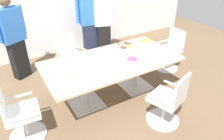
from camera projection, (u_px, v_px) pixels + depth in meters
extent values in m
cube|color=brown|center=(112.00, 95.00, 4.07)|extent=(10.00, 10.00, 0.01)
cube|color=#CCB793|center=(112.00, 61.00, 3.70)|extent=(2.40, 1.20, 0.04)
cube|color=silver|center=(86.00, 103.00, 3.82)|extent=(0.56, 0.56, 0.02)
cylinder|color=silver|center=(85.00, 87.00, 3.64)|extent=(0.09, 0.09, 0.69)
cube|color=silver|center=(135.00, 85.00, 4.30)|extent=(0.56, 0.56, 0.02)
cylinder|color=silver|center=(136.00, 71.00, 4.12)|extent=(0.09, 0.09, 0.69)
cylinder|color=silver|center=(75.00, 75.00, 4.66)|extent=(0.66, 0.66, 0.02)
cylinder|color=silver|center=(74.00, 66.00, 4.55)|extent=(0.05, 0.05, 0.41)
cube|color=white|center=(73.00, 57.00, 4.43)|extent=(0.57, 0.57, 0.06)
cube|color=white|center=(66.00, 44.00, 4.44)|extent=(0.43, 0.15, 0.42)
cube|color=silver|center=(81.00, 48.00, 4.52)|extent=(0.13, 0.36, 0.02)
cube|color=silver|center=(62.00, 56.00, 4.22)|extent=(0.13, 0.36, 0.02)
cylinder|color=silver|center=(29.00, 135.00, 3.19)|extent=(0.59, 0.59, 0.02)
cylinder|color=silver|center=(26.00, 124.00, 3.08)|extent=(0.05, 0.05, 0.41)
cube|color=white|center=(22.00, 112.00, 2.96)|extent=(0.50, 0.50, 0.06)
cube|color=white|center=(1.00, 103.00, 2.76)|extent=(0.08, 0.44, 0.42)
cube|color=silver|center=(19.00, 96.00, 3.09)|extent=(0.37, 0.06, 0.02)
cube|color=silver|center=(22.00, 117.00, 2.71)|extent=(0.37, 0.06, 0.02)
cylinder|color=silver|center=(162.00, 119.00, 3.46)|extent=(0.68, 0.68, 0.02)
cylinder|color=silver|center=(164.00, 110.00, 3.35)|extent=(0.05, 0.05, 0.41)
cube|color=white|center=(166.00, 98.00, 3.23)|extent=(0.58, 0.58, 0.06)
cube|color=white|center=(181.00, 91.00, 2.99)|extent=(0.43, 0.18, 0.42)
cube|color=silver|center=(159.00, 100.00, 3.01)|extent=(0.14, 0.36, 0.02)
cube|color=silver|center=(174.00, 85.00, 3.33)|extent=(0.14, 0.36, 0.02)
cylinder|color=silver|center=(166.00, 68.00, 4.94)|extent=(0.54, 0.54, 0.02)
cylinder|color=silver|center=(167.00, 59.00, 4.83)|extent=(0.05, 0.05, 0.41)
cube|color=white|center=(168.00, 50.00, 4.71)|extent=(0.46, 0.46, 0.06)
cube|color=white|center=(177.00, 38.00, 4.68)|extent=(0.04, 0.44, 0.42)
cube|color=silver|center=(177.00, 49.00, 4.47)|extent=(0.37, 0.03, 0.02)
cube|color=silver|center=(162.00, 42.00, 4.83)|extent=(0.37, 0.03, 0.02)
cube|color=black|center=(19.00, 59.00, 4.43)|extent=(0.38, 0.32, 0.83)
cube|color=blue|center=(10.00, 25.00, 4.04)|extent=(0.49, 0.39, 0.66)
sphere|color=brown|center=(4.00, 0.00, 3.80)|extent=(0.23, 0.23, 0.23)
cylinder|color=blue|center=(22.00, 20.00, 4.22)|extent=(0.11, 0.11, 0.59)
cube|color=#232842|center=(90.00, 40.00, 5.31)|extent=(0.35, 0.25, 0.84)
cube|color=blue|center=(89.00, 11.00, 4.93)|extent=(0.47, 0.29, 0.66)
cylinder|color=blue|center=(99.00, 8.00, 5.00)|extent=(0.09, 0.09, 0.60)
cylinder|color=blue|center=(77.00, 10.00, 4.83)|extent=(0.09, 0.09, 0.60)
cube|color=black|center=(104.00, 40.00, 5.33)|extent=(0.37, 0.30, 0.81)
cube|color=white|center=(103.00, 12.00, 4.96)|extent=(0.49, 0.35, 0.64)
cylinder|color=white|center=(114.00, 10.00, 4.99)|extent=(0.10, 0.10, 0.58)
cylinder|color=white|center=(92.00, 11.00, 4.90)|extent=(0.10, 0.10, 0.58)
cylinder|color=beige|center=(132.00, 61.00, 3.57)|extent=(0.21, 0.21, 0.08)
ellipsoid|color=#9E3D8E|center=(132.00, 59.00, 3.55)|extent=(0.18, 0.18, 0.07)
cylinder|color=beige|center=(146.00, 42.00, 4.25)|extent=(0.26, 0.26, 0.08)
ellipsoid|color=yellow|center=(146.00, 41.00, 4.23)|extent=(0.23, 0.23, 0.07)
cylinder|color=white|center=(125.00, 46.00, 4.18)|extent=(0.32, 0.32, 0.01)
torus|color=brown|center=(130.00, 44.00, 4.21)|extent=(0.11, 0.11, 0.03)
torus|color=brown|center=(126.00, 43.00, 4.27)|extent=(0.11, 0.11, 0.03)
torus|color=white|center=(122.00, 43.00, 4.25)|extent=(0.11, 0.11, 0.03)
torus|color=brown|center=(120.00, 44.00, 4.21)|extent=(0.11, 0.11, 0.03)
torus|color=tan|center=(120.00, 46.00, 4.14)|extent=(0.11, 0.11, 0.03)
torus|color=brown|center=(124.00, 47.00, 4.08)|extent=(0.11, 0.11, 0.03)
torus|color=tan|center=(128.00, 47.00, 4.10)|extent=(0.11, 0.11, 0.03)
torus|color=tan|center=(130.00, 46.00, 4.14)|extent=(0.11, 0.11, 0.03)
cylinder|color=white|center=(58.00, 74.00, 3.28)|extent=(0.24, 0.24, 0.01)
cylinder|color=silver|center=(58.00, 74.00, 3.28)|extent=(0.24, 0.24, 0.01)
cylinder|color=white|center=(58.00, 73.00, 3.28)|extent=(0.24, 0.24, 0.01)
cylinder|color=silver|center=(58.00, 73.00, 3.27)|extent=(0.24, 0.24, 0.01)
cylinder|color=white|center=(58.00, 73.00, 3.27)|extent=(0.24, 0.24, 0.01)
cylinder|color=silver|center=(58.00, 72.00, 3.27)|extent=(0.24, 0.24, 0.01)
cylinder|color=white|center=(58.00, 72.00, 3.27)|extent=(0.24, 0.24, 0.01)
cylinder|color=silver|center=(58.00, 72.00, 3.26)|extent=(0.24, 0.24, 0.01)
cylinder|color=white|center=(58.00, 71.00, 3.26)|extent=(0.24, 0.24, 0.01)
cube|color=white|center=(98.00, 60.00, 3.63)|extent=(0.14, 0.14, 0.07)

